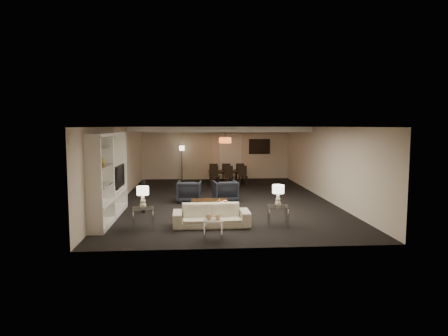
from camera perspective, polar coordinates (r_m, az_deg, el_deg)
name	(u,v)px	position (r m, az deg, el deg)	size (l,w,h in m)	color
floor	(224,200)	(13.78, 0.00, -4.55)	(11.00, 11.00, 0.00)	black
ceiling	(224,127)	(13.55, 0.00, 5.90)	(7.00, 11.00, 0.02)	silver
wall_back	(216,153)	(19.08, -1.18, 2.17)	(7.00, 0.02, 2.50)	beige
wall_front	(243,189)	(8.17, 2.77, -2.98)	(7.00, 0.02, 2.50)	beige
wall_left	(120,164)	(13.81, -14.65, 0.51)	(0.02, 11.00, 2.50)	beige
wall_right	(324,163)	(14.29, 14.14, 0.70)	(0.02, 11.00, 2.50)	beige
ceiling_soffit	(218,129)	(17.04, -0.85, 5.58)	(7.00, 4.00, 0.20)	silver
curtains	(197,154)	(18.98, -3.89, 1.99)	(1.50, 0.12, 2.40)	beige
door	(230,157)	(19.11, 0.92, 1.58)	(0.90, 0.05, 2.10)	silver
painting	(259,147)	(19.24, 5.09, 3.08)	(0.95, 0.04, 0.65)	#142D38
media_unit	(109,176)	(11.24, -16.09, -1.13)	(0.38, 3.40, 2.35)	white
pendant_light	(225,140)	(17.07, 0.16, 3.97)	(0.52, 0.52, 0.24)	#D8591E
sofa	(211,215)	(10.13, -1.82, -6.79)	(1.93, 0.75, 0.56)	beige
coffee_table	(209,206)	(11.72, -2.13, -5.50)	(1.06, 0.62, 0.38)	black
armchair_left	(189,191)	(13.35, -4.96, -3.36)	(0.77, 0.79, 0.72)	black
armchair_right	(225,191)	(13.39, 0.19, -3.31)	(0.77, 0.79, 0.72)	black
side_table_left	(143,218)	(10.22, -11.46, -7.00)	(0.53, 0.53, 0.49)	silver
side_table_right	(278,216)	(10.35, 7.70, -6.77)	(0.53, 0.53, 0.49)	white
table_lamp_left	(143,197)	(10.12, -11.52, -4.13)	(0.30, 0.30, 0.55)	beige
table_lamp_right	(278,196)	(10.25, 7.74, -3.93)	(0.30, 0.30, 0.55)	white
marble_table	(213,229)	(9.08, -1.53, -8.70)	(0.44, 0.44, 0.44)	white
gold_gourd_a	(209,216)	(9.01, -2.18, -6.92)	(0.14, 0.14, 0.14)	tan
gold_gourd_b	(218,217)	(9.02, -0.90, -6.95)	(0.12, 0.12, 0.12)	tan
television	(116,176)	(11.99, -15.18, -1.15)	(0.15, 1.13, 0.65)	black
vase_blue	(98,184)	(10.01, -17.60, -2.23)	(0.15, 0.15, 0.16)	#243E9E
vase_amber	(103,161)	(10.53, -16.93, 0.92)	(0.15, 0.15, 0.16)	#AB8A39
floor_speaker	(144,196)	(11.92, -11.40, -3.99)	(0.10, 0.10, 0.96)	black
dining_table	(228,177)	(17.53, 0.51, -1.34)	(1.62, 0.90, 0.57)	black
chair_nl	(215,176)	(16.83, -1.35, -1.17)	(0.39, 0.39, 0.84)	black
chair_nm	(229,176)	(16.87, 0.68, -1.16)	(0.39, 0.39, 0.84)	black
chair_nr	(243,176)	(16.93, 2.71, -1.14)	(0.39, 0.39, 0.84)	black
chair_fl	(213,173)	(18.12, -1.55, -0.66)	(0.39, 0.39, 0.84)	black
chair_fm	(226,172)	(18.16, 0.34, -0.65)	(0.39, 0.39, 0.84)	black
chair_fr	(239,172)	(18.22, 2.22, -0.63)	(0.39, 0.39, 0.84)	black
floor_lamp	(182,163)	(18.59, -6.03, 0.68)	(0.23, 0.23, 1.62)	black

